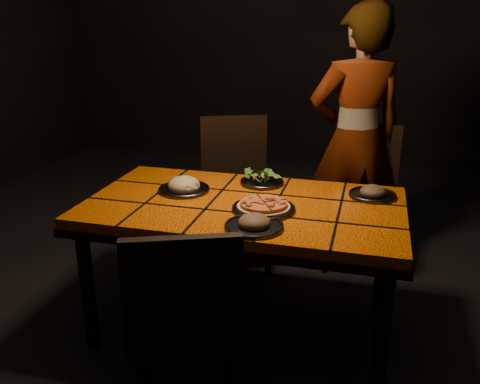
% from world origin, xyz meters
% --- Properties ---
extents(room_shell, '(6.04, 7.04, 3.08)m').
position_xyz_m(room_shell, '(0.00, 0.00, 1.50)').
color(room_shell, black).
rests_on(room_shell, ground).
extents(dining_table, '(1.62, 0.92, 0.75)m').
position_xyz_m(dining_table, '(0.00, 0.00, 0.67)').
color(dining_table, orange).
rests_on(dining_table, ground).
extents(chair_near, '(0.55, 0.55, 0.94)m').
position_xyz_m(chair_near, '(-0.03, -0.78, 0.54)').
color(chair_near, black).
rests_on(chair_near, ground).
extents(chair_far_left, '(0.59, 0.59, 1.00)m').
position_xyz_m(chair_far_left, '(-0.27, 0.82, 0.58)').
color(chair_far_left, black).
rests_on(chair_far_left, ground).
extents(chair_far_right, '(0.48, 0.48, 0.96)m').
position_xyz_m(chair_far_right, '(0.57, 1.01, 0.55)').
color(chair_far_right, black).
rests_on(chair_far_right, ground).
extents(diner, '(0.75, 0.63, 1.74)m').
position_xyz_m(diner, '(0.50, 0.98, 0.87)').
color(diner, brown).
rests_on(diner, ground).
extents(plate_pizza, '(0.36, 0.36, 0.04)m').
position_xyz_m(plate_pizza, '(0.12, -0.09, 0.77)').
color(plate_pizza, '#3C3C41').
rests_on(plate_pizza, dining_table).
extents(plate_pasta, '(0.28, 0.28, 0.09)m').
position_xyz_m(plate_pasta, '(-0.36, 0.08, 0.77)').
color(plate_pasta, '#3C3C41').
rests_on(plate_pasta, dining_table).
extents(plate_salad, '(0.25, 0.25, 0.07)m').
position_xyz_m(plate_salad, '(0.02, 0.31, 0.78)').
color(plate_salad, '#3C3C41').
rests_on(plate_salad, dining_table).
extents(plate_mushroom_a, '(0.27, 0.27, 0.09)m').
position_xyz_m(plate_mushroom_a, '(0.13, -0.31, 0.77)').
color(plate_mushroom_a, '#3C3C41').
rests_on(plate_mushroom_a, dining_table).
extents(plate_mushroom_b, '(0.25, 0.25, 0.08)m').
position_xyz_m(plate_mushroom_b, '(0.63, 0.25, 0.77)').
color(plate_mushroom_b, '#3C3C41').
rests_on(plate_mushroom_b, dining_table).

